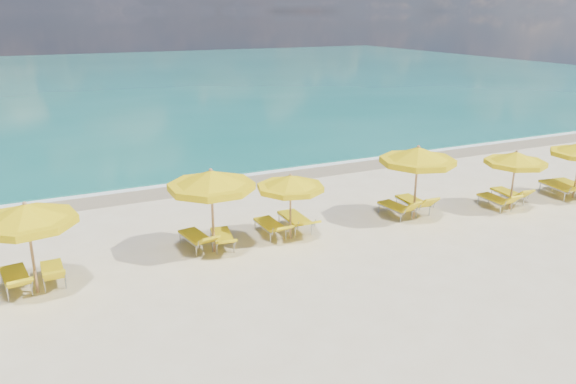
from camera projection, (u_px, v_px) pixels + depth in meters
name	position (u px, v px, depth m)	size (l,w,h in m)	color
ground_plane	(309.00, 241.00, 17.67)	(120.00, 120.00, 0.00)	beige
ocean	(96.00, 80.00, 58.83)	(120.00, 80.00, 0.30)	#11655A
wet_sand_band	(228.00, 181.00, 24.02)	(120.00, 2.60, 0.01)	tan
foam_line	(222.00, 176.00, 24.70)	(120.00, 1.20, 0.03)	white
whitecap_near	(60.00, 148.00, 29.77)	(14.00, 0.36, 0.05)	white
whitecap_far	(254.00, 109.00, 41.56)	(18.00, 0.30, 0.05)	white
umbrella_1	(26.00, 216.00, 13.80)	(2.95, 2.95, 2.49)	tan
umbrella_2	(211.00, 181.00, 16.23)	(3.37, 3.37, 2.61)	tan
umbrella_3	(290.00, 183.00, 17.33)	(2.40, 2.40, 2.16)	tan
umbrella_4	(418.00, 156.00, 18.96)	(2.83, 2.83, 2.63)	tan
umbrella_5	(516.00, 159.00, 20.03)	(2.19, 2.19, 2.21)	tan
lounger_1_left	(16.00, 282.00, 14.53)	(0.84, 1.94, 0.78)	#A5A8AD
lounger_1_right	(53.00, 275.00, 14.93)	(0.59, 1.67, 0.76)	#A5A8AD
lounger_2_left	(197.00, 241.00, 17.11)	(0.85, 1.88, 0.75)	#A5A8AD
lounger_2_right	(223.00, 241.00, 17.20)	(0.88, 1.86, 0.67)	#A5A8AD
lounger_3_left	(271.00, 229.00, 18.07)	(0.65, 1.87, 0.71)	#A5A8AD
lounger_3_right	(296.00, 223.00, 18.53)	(0.70, 2.05, 0.73)	#A5A8AD
lounger_4_left	(396.00, 211.00, 19.77)	(0.74, 1.74, 0.81)	#A5A8AD
lounger_4_right	(414.00, 205.00, 20.23)	(0.71, 1.90, 0.86)	#A5A8AD
lounger_5_left	(495.00, 203.00, 20.58)	(0.62, 1.71, 0.80)	#A5A8AD
lounger_5_right	(508.00, 197.00, 21.24)	(0.75, 1.79, 0.79)	#A5A8AD
lounger_6_left	(559.00, 190.00, 21.91)	(0.97, 2.13, 0.82)	#A5A8AD
lounger_6_right	(571.00, 187.00, 22.34)	(0.92, 1.93, 0.74)	#A5A8AD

